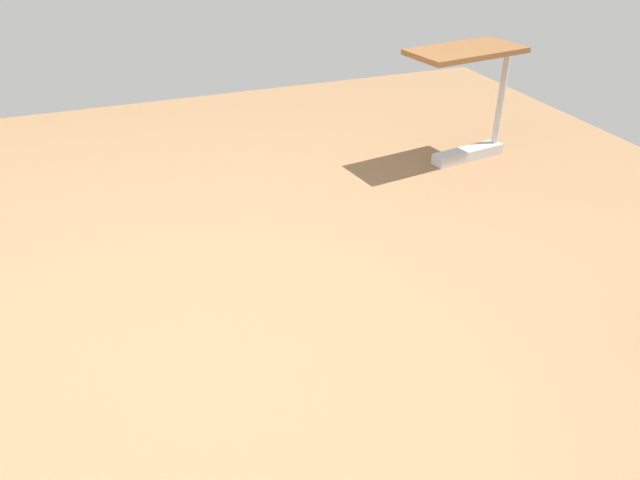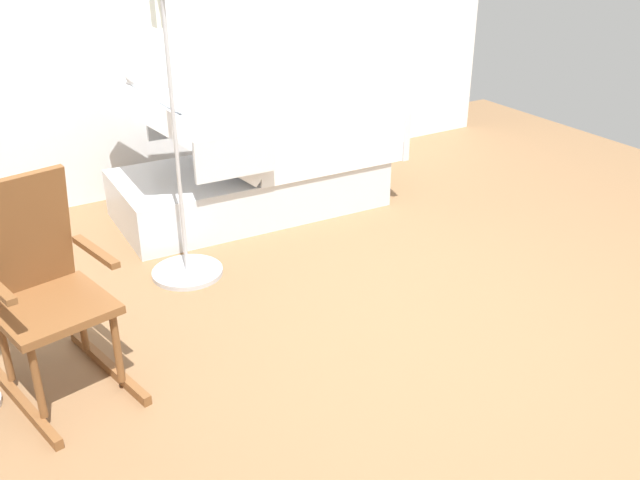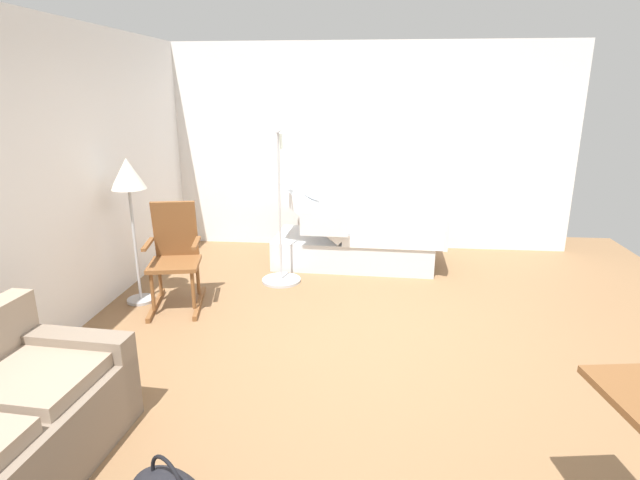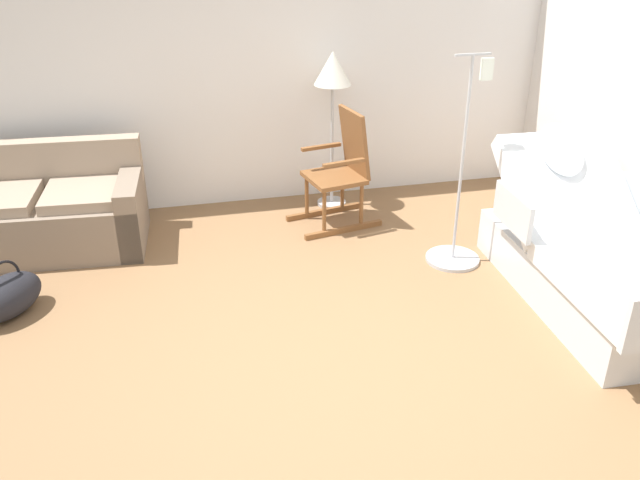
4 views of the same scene
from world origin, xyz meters
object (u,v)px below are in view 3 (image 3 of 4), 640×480
object	(u,v)px
floor_lamp	(128,184)
rocking_chair	(175,257)
hospital_bed	(355,239)
iv_pole	(281,260)

from	to	relation	value
floor_lamp	rocking_chair	bearing A→B (deg)	-92.16
hospital_bed	iv_pole	world-z (taller)	iv_pole
hospital_bed	rocking_chair	xyz separation A→B (m)	(-1.42, 1.75, 0.19)
hospital_bed	rocking_chair	world-z (taller)	hospital_bed
hospital_bed	iv_pole	xyz separation A→B (m)	(-0.70, 0.81, -0.07)
floor_lamp	iv_pole	distance (m)	1.81
rocking_chair	iv_pole	size ratio (longest dim) A/B	0.62
iv_pole	floor_lamp	bearing A→B (deg)	117.32
hospital_bed	floor_lamp	bearing A→B (deg)	122.93
hospital_bed	rocking_chair	distance (m)	2.26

